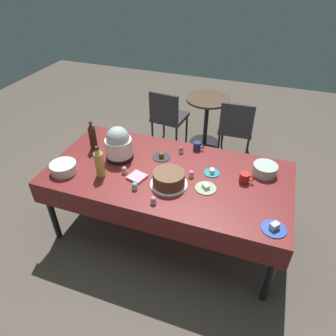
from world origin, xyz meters
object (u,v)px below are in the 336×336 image
object	(u,v)px
cupcake_rose	(135,186)
coffee_mug_navy	(197,146)
cupcake_cocoa	(114,141)
maroon_chair_right	(236,126)
coffee_mug_red	(245,178)
soda_bottle_cola	(93,136)
cupcake_berry	(191,174)
cupcake_mint	(153,200)
frosted_layer_cake	(169,179)
soda_bottle_ginger_ale	(99,162)
ceramic_snack_bowl	(64,168)
dessert_plate_cobalt	(274,228)
cupcake_vanilla	(181,150)
maroon_chair_left	(168,115)
cupcake_lemon	(124,170)
dessert_plate_charcoal	(161,156)
dessert_plate_teal	(212,172)
glass_salad_bowl	(265,169)
slow_cooker	(118,144)
dessert_plate_sage	(206,188)
potluck_table	(168,178)

from	to	relation	value
cupcake_rose	coffee_mug_navy	xyz separation A→B (m)	(0.34, 0.77, 0.01)
cupcake_cocoa	maroon_chair_right	bearing A→B (deg)	49.76
coffee_mug_red	soda_bottle_cola	bearing A→B (deg)	178.55
cupcake_berry	cupcake_mint	xyz separation A→B (m)	(-0.19, -0.43, 0.00)
frosted_layer_cake	cupcake_cocoa	xyz separation A→B (m)	(-0.75, 0.44, -0.03)
cupcake_berry	soda_bottle_ginger_ale	bearing A→B (deg)	-162.43
cupcake_mint	soda_bottle_ginger_ale	xyz separation A→B (m)	(-0.58, 0.19, 0.11)
ceramic_snack_bowl	dessert_plate_cobalt	size ratio (longest dim) A/B	1.28
ceramic_snack_bowl	cupcake_vanilla	distance (m)	1.12
maroon_chair_left	maroon_chair_right	size ratio (longest dim) A/B	1.00
cupcake_mint	soda_bottle_ginger_ale	bearing A→B (deg)	162.06
cupcake_lemon	cupcake_berry	bearing A→B (deg)	13.81
dessert_plate_charcoal	soda_bottle_ginger_ale	size ratio (longest dim) A/B	0.58
cupcake_mint	soda_bottle_ginger_ale	distance (m)	0.62
soda_bottle_cola	coffee_mug_navy	xyz separation A→B (m)	(0.99, 0.33, -0.10)
dessert_plate_cobalt	coffee_mug_red	world-z (taller)	coffee_mug_red
dessert_plate_charcoal	coffee_mug_red	distance (m)	0.82
dessert_plate_teal	dessert_plate_charcoal	bearing A→B (deg)	170.57
cupcake_lemon	coffee_mug_navy	distance (m)	0.79
glass_salad_bowl	dessert_plate_cobalt	size ratio (longest dim) A/B	1.17
maroon_chair_right	coffee_mug_red	bearing A→B (deg)	-79.63
slow_cooker	cupcake_berry	xyz separation A→B (m)	(0.74, -0.06, -0.12)
dessert_plate_teal	cupcake_rose	xyz separation A→B (m)	(-0.57, -0.43, 0.02)
dessert_plate_charcoal	cupcake_berry	size ratio (longest dim) A/B	2.58
slow_cooker	soda_bottle_ginger_ale	xyz separation A→B (m)	(-0.04, -0.30, -0.02)
cupcake_rose	slow_cooker	bearing A→B (deg)	130.91
dessert_plate_charcoal	cupcake_cocoa	size ratio (longest dim) A/B	2.58
cupcake_cocoa	coffee_mug_navy	world-z (taller)	coffee_mug_navy
glass_salad_bowl	dessert_plate_charcoal	xyz separation A→B (m)	(-0.97, -0.07, -0.03)
cupcake_rose	soda_bottle_cola	size ratio (longest dim) A/B	0.22
glass_salad_bowl	cupcake_mint	xyz separation A→B (m)	(-0.80, -0.70, -0.02)
cupcake_cocoa	cupcake_mint	distance (m)	1.00
coffee_mug_red	glass_salad_bowl	bearing A→B (deg)	49.03
cupcake_cocoa	cupcake_mint	bearing A→B (deg)	-44.60
frosted_layer_cake	coffee_mug_red	distance (m)	0.66
dessert_plate_charcoal	soda_bottle_ginger_ale	distance (m)	0.62
slow_cooker	dessert_plate_cobalt	size ratio (longest dim) A/B	1.81
cupcake_vanilla	cupcake_mint	distance (m)	0.78
cupcake_berry	soda_bottle_cola	world-z (taller)	soda_bottle_cola
dessert_plate_teal	cupcake_vanilla	distance (m)	0.43
dessert_plate_sage	coffee_mug_red	size ratio (longest dim) A/B	1.42
dessert_plate_charcoal	cupcake_mint	world-z (taller)	cupcake_mint
slow_cooker	dessert_plate_sage	xyz separation A→B (m)	(0.90, -0.17, -0.15)
dessert_plate_charcoal	maroon_chair_right	bearing A→B (deg)	68.29
glass_salad_bowl	dessert_plate_teal	distance (m)	0.47
cupcake_rose	coffee_mug_red	world-z (taller)	coffee_mug_red
potluck_table	cupcake_berry	distance (m)	0.24
potluck_table	cupcake_lemon	bearing A→B (deg)	-159.80
cupcake_vanilla	cupcake_rose	bearing A→B (deg)	-107.01
potluck_table	maroon_chair_left	xyz separation A→B (m)	(-0.56, 1.57, -0.20)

